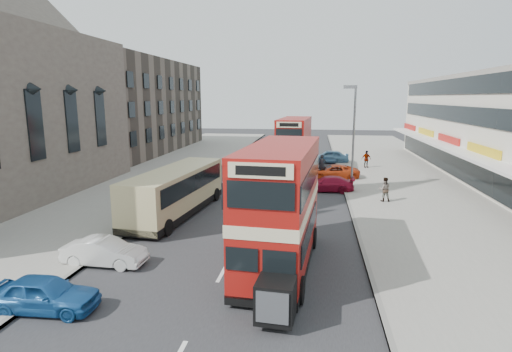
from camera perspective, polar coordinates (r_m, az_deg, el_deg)
The scene contains 19 objects.
ground at distance 15.89m, azimuth -6.35°, elevation -16.20°, with size 160.00×160.00×0.00m, color #28282B.
road_surface at distance 34.62m, azimuth 1.98°, elevation -1.07°, with size 12.00×90.00×0.01m, color #28282B.
pavement_right at distance 35.40m, azimuth 21.68°, elevation -1.47°, with size 12.00×90.00×0.15m, color gray.
pavement_left at distance 37.82m, azimuth -16.40°, elevation -0.37°, with size 12.00×90.00×0.15m, color gray.
kerb_left at distance 35.78m, azimuth -7.77°, elevation -0.66°, with size 0.20×90.00×0.16m, color gray.
kerb_right at distance 34.49m, azimuth 12.11°, elevation -1.24°, with size 0.20×90.00×0.16m, color gray.
brick_terrace at distance 57.70m, azimuth -18.40°, elevation 9.22°, with size 14.00×28.00×12.00m, color #66594C.
street_lamp at distance 31.87m, azimuth 13.44°, elevation 6.28°, with size 1.00×0.20×8.12m.
bus_main at distance 17.18m, azimuth 3.43°, elevation -4.34°, with size 3.18×9.49×5.14m.
bus_second at distance 38.86m, azimuth 5.39°, elevation 4.25°, with size 3.10×9.46×5.13m.
coach at distance 25.74m, azimuth -11.13°, elevation -1.92°, with size 3.52×10.29×2.67m.
car_left_near at distance 16.20m, azimuth -27.54°, elevation -14.45°, with size 1.48×3.67×1.25m, color #1B5498.
car_left_front at distance 19.23m, azimuth -20.50°, elevation -9.94°, with size 1.27×3.64×1.20m, color silver.
car_right_a at distance 32.12m, azimuth 9.95°, elevation -1.10°, with size 1.68×4.13×1.20m, color maroon.
car_right_b at distance 37.15m, azimuth 10.76°, elevation 0.58°, with size 2.13×4.62×1.28m, color #B93812.
car_right_c at distance 46.03m, azimuth 10.21°, elevation 2.70°, with size 1.73×4.31×1.47m, color #5B91B6.
pedestrian_near at distance 29.39m, azimuth 17.60°, elevation -1.78°, with size 0.63×0.43×1.71m, color gray.
pedestrian_far at distance 43.03m, azimuth 15.21°, elevation 2.31°, with size 1.02×0.43×1.75m, color gray.
cyclist at distance 36.87m, azimuth 9.24°, elevation 0.72°, with size 0.85×1.87×2.22m.
Camera 1 is at (3.70, -13.65, 7.25)m, focal length 28.49 mm.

